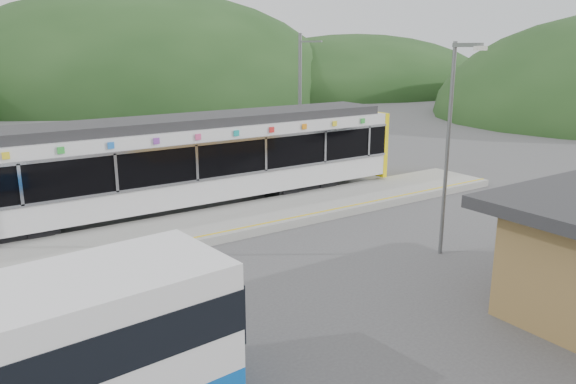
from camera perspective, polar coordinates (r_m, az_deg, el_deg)
ground at (r=18.07m, az=-1.15°, el=-6.16°), size 120.00×120.00×0.00m
hills at (r=25.62m, az=3.98°, el=0.12°), size 146.00×149.00×26.00m
platform at (r=20.71m, az=-6.16°, el=-3.05°), size 26.00×3.20×0.30m
yellow_line at (r=19.58m, az=-4.36°, el=-3.58°), size 26.00×0.10×0.01m
train at (r=22.18m, az=-12.00°, el=3.02°), size 20.44×3.01×3.74m
catenary_mast_east at (r=28.05m, az=1.26°, el=9.00°), size 0.18×1.80×7.00m
lamp_post at (r=17.59m, az=16.34°, el=5.81°), size 0.37×1.15×6.55m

